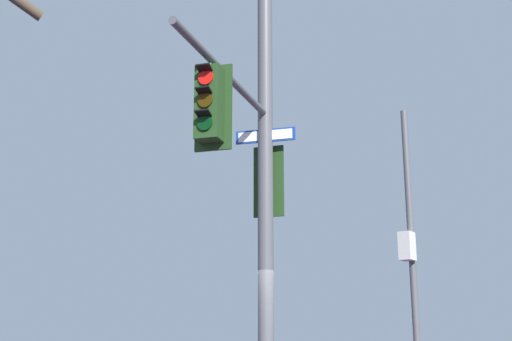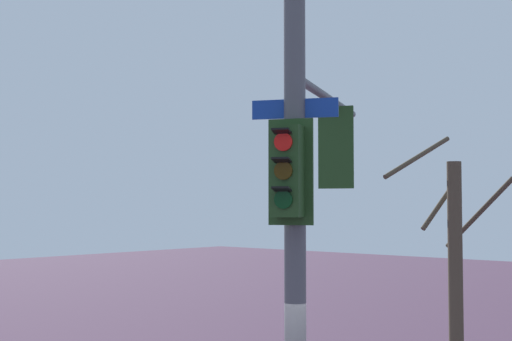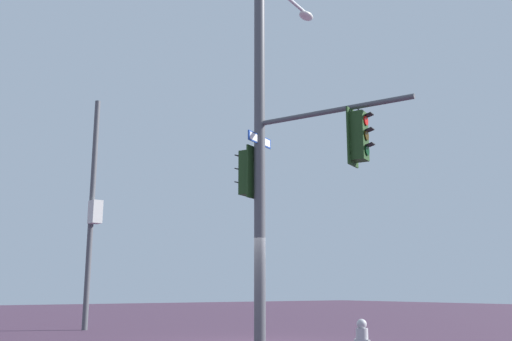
{
  "view_description": "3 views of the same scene",
  "coord_description": "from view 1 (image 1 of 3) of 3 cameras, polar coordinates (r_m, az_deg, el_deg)",
  "views": [
    {
      "loc": [
        9.06,
        7.51,
        1.31
      ],
      "look_at": [
        0.44,
        -0.18,
        4.28
      ],
      "focal_mm": 47.02,
      "sensor_mm": 36.0,
      "label": 1
    },
    {
      "loc": [
        -6.57,
        -5.51,
        3.7
      ],
      "look_at": [
        -0.01,
        0.29,
        4.13
      ],
      "focal_mm": 49.86,
      "sensor_mm": 36.0,
      "label": 2
    },
    {
      "loc": [
        11.53,
        -7.81,
        1.31
      ],
      "look_at": [
        0.22,
        -0.03,
        4.16
      ],
      "focal_mm": 40.14,
      "sensor_mm": 36.0,
      "label": 3
    }
  ],
  "objects": [
    {
      "name": "secondary_pole_assembly",
      "position": [
        18.93,
        12.98,
        -6.23
      ],
      "size": [
        0.63,
        0.39,
        7.8
      ],
      "rotation": [
        0.0,
        0.0,
        0.1
      ],
      "color": "#4C4F54",
      "rests_on": "ground"
    },
    {
      "name": "main_signal_pole_assembly",
      "position": [
        11.71,
        0.8,
        4.27
      ],
      "size": [
        4.91,
        3.27,
        9.85
      ],
      "rotation": [
        0.0,
        0.0,
        0.4
      ],
      "color": "#4C4F54",
      "rests_on": "ground"
    }
  ]
}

